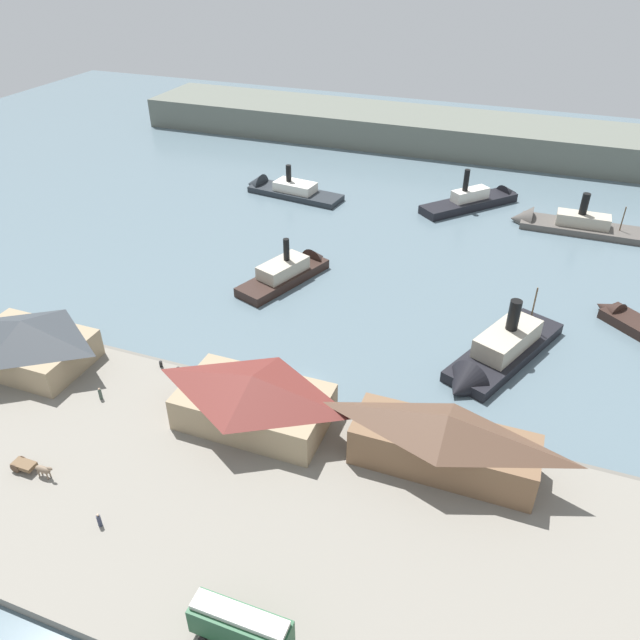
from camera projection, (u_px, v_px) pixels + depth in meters
ground_plane at (306, 384)px, 83.84m from camera, size 320.00×320.00×0.00m
quay_promenade at (230, 500)px, 66.32m from camera, size 110.00×36.00×1.20m
seawall_edge at (295, 397)px, 80.76m from camera, size 110.00×0.80×1.00m
ferry_shed_west_terminal at (27, 342)px, 83.93m from camera, size 16.41×11.32×6.98m
ferry_shed_east_terminal at (254, 398)px, 74.09m from camera, size 18.36×10.81×6.97m
ferry_shed_customs_shed at (445, 441)px, 67.68m from camera, size 20.80×7.45×7.51m
street_tram at (241, 625)px, 51.40m from camera, size 8.84×2.73×4.26m
horse_cart at (32, 467)px, 68.33m from camera, size 5.54×1.50×1.87m
pedestrian_by_tram at (100, 394)px, 78.95m from camera, size 0.44×0.44×1.79m
pedestrian_near_west_shed at (99, 520)px, 62.42m from camera, size 0.43×0.43×1.73m
mooring_post_center_west at (178, 370)px, 83.69m from camera, size 0.44×0.44×0.90m
mooring_post_east at (161, 364)px, 84.82m from camera, size 0.44×0.44×0.90m
ferry_approaching_east at (292, 270)px, 107.97m from camera, size 11.80×20.49×9.60m
ferry_moored_east at (479, 199)px, 135.22m from camera, size 20.52×22.47×10.33m
ferry_outer_harbor at (561, 223)px, 125.20m from camera, size 25.72×6.81×10.36m
ferry_departing_north at (282, 189)px, 141.15m from camera, size 24.54×9.29×9.26m
ferry_approaching_west at (495, 356)px, 86.48m from camera, size 15.70×25.25×11.40m
far_headland at (455, 133)px, 167.64m from camera, size 180.00×24.00×8.00m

